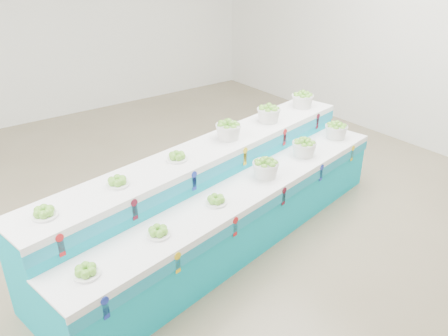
% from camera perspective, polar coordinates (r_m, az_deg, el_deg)
% --- Properties ---
extents(ground, '(10.00, 10.00, 0.00)m').
position_cam_1_polar(ground, '(5.08, -8.99, -10.87)').
color(ground, '#6E6249').
rests_on(ground, ground).
extents(display_stand, '(4.65, 1.94, 1.02)m').
position_cam_1_polar(display_stand, '(5.07, 0.00, -3.64)').
color(display_stand, '#09ADC6').
rests_on(display_stand, ground).
extents(plate_lower_left, '(0.25, 0.25, 0.10)m').
position_cam_1_polar(plate_lower_left, '(3.78, -17.00, -12.22)').
color(plate_lower_left, white).
rests_on(plate_lower_left, display_stand).
extents(plate_lower_mid, '(0.25, 0.25, 0.10)m').
position_cam_1_polar(plate_lower_mid, '(4.09, -8.29, -7.85)').
color(plate_lower_mid, white).
rests_on(plate_lower_mid, display_stand).
extents(plate_lower_right, '(0.25, 0.25, 0.10)m').
position_cam_1_polar(plate_lower_right, '(4.51, -0.99, -3.98)').
color(plate_lower_right, white).
rests_on(plate_lower_right, display_stand).
extents(basket_lower_left, '(0.34, 0.34, 0.22)m').
position_cam_1_polar(basket_lower_left, '(5.02, 5.27, 0.04)').
color(basket_lower_left, silver).
rests_on(basket_lower_left, display_stand).
extents(basket_lower_mid, '(0.34, 0.34, 0.22)m').
position_cam_1_polar(basket_lower_mid, '(5.59, 10.06, 2.60)').
color(basket_lower_mid, silver).
rests_on(basket_lower_mid, display_stand).
extents(basket_lower_right, '(0.34, 0.34, 0.22)m').
position_cam_1_polar(basket_lower_right, '(6.20, 13.94, 4.65)').
color(basket_lower_right, silver).
rests_on(basket_lower_right, display_stand).
extents(plate_upper_left, '(0.25, 0.25, 0.10)m').
position_cam_1_polar(plate_upper_left, '(4.04, -21.75, -5.14)').
color(plate_upper_left, white).
rests_on(plate_upper_left, display_stand).
extents(plate_upper_mid, '(0.25, 0.25, 0.10)m').
position_cam_1_polar(plate_upper_mid, '(4.33, -13.28, -1.60)').
color(plate_upper_mid, white).
rests_on(plate_upper_mid, display_stand).
extents(plate_upper_right, '(0.25, 0.25, 0.10)m').
position_cam_1_polar(plate_upper_right, '(4.73, -5.93, 1.51)').
color(plate_upper_right, white).
rests_on(plate_upper_right, display_stand).
extents(basket_upper_left, '(0.34, 0.34, 0.22)m').
position_cam_1_polar(basket_upper_left, '(5.22, 0.55, 4.85)').
color(basket_upper_left, silver).
rests_on(basket_upper_left, display_stand).
extents(basket_upper_mid, '(0.34, 0.34, 0.22)m').
position_cam_1_polar(basket_upper_mid, '(5.77, 5.65, 6.88)').
color(basket_upper_mid, silver).
rests_on(basket_upper_mid, display_stand).
extents(basket_upper_right, '(0.34, 0.34, 0.22)m').
position_cam_1_polar(basket_upper_right, '(6.36, 9.85, 8.50)').
color(basket_upper_right, silver).
rests_on(basket_upper_right, display_stand).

